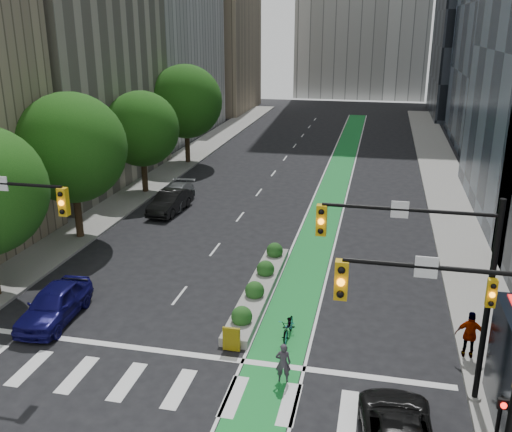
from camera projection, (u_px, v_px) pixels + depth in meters
The scene contains 20 objects.
ground at pixel (188, 373), 21.31m from camera, with size 160.00×160.00×0.00m, color black.
sidewalk_left at pixel (151, 181), 46.82m from camera, with size 3.60×90.00×0.15m, color gray.
sidewalk_right at pixel (451, 200), 41.98m from camera, with size 3.60×90.00×0.15m, color gray.
bike_lane_paint at pixel (337, 177), 48.43m from camera, with size 2.20×70.00×0.01m, color #178031.
building_tan_far at pixel (202, 19), 82.24m from camera, with size 14.00×16.00×26.00m, color tan.
building_dark_end at pixel (495, 10), 75.57m from camera, with size 14.00×18.00×28.00m, color black.
tree_mid at pixel (71, 148), 32.87m from camera, with size 6.40×6.40×8.78m.
tree_midfar at pixel (142, 129), 42.31m from camera, with size 5.60×5.60×7.76m.
tree_far at pixel (186, 102), 51.32m from camera, with size 6.60×6.60×9.00m.
signal_right at pixel (442, 271), 18.42m from camera, with size 5.82×0.51×7.20m.
signal_far_right at pixel (470, 347), 14.21m from camera, with size 4.82×0.51×7.20m.
median_planter at pixel (259, 287), 27.45m from camera, with size 1.20×10.26×1.10m.
ped_signal_post at pixel (499, 422), 16.31m from camera, with size 0.32×0.43×2.46m.
bicycle at pixel (289, 327), 23.60m from camera, with size 0.65×1.86×0.98m, color gray.
cyclist at pixel (283, 363), 20.58m from camera, with size 0.57×0.37×1.55m, color #37303A.
parked_car_left_near at pixel (54, 304), 24.87m from camera, with size 1.86×4.62×1.57m, color #100D53.
parked_car_left_mid at pixel (170, 202), 39.17m from camera, with size 1.59×4.56×1.50m, color black.
parked_car_left_far at pixel (176, 195), 40.81m from camera, with size 1.95×4.81×1.40m, color slate.
parked_car_right at pixel (398, 432), 17.24m from camera, with size 2.23×4.83×1.34m, color black.
pedestrian_far at pixel (470, 335), 21.81m from camera, with size 1.11×0.46×1.90m, color gray.
Camera 1 is at (6.43, -17.31, 12.42)m, focal length 40.00 mm.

